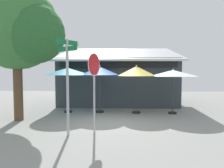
{
  "coord_description": "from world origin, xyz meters",
  "views": [
    {
      "loc": [
        0.54,
        -8.8,
        2.22
      ],
      "look_at": [
        0.1,
        1.2,
        1.6
      ],
      "focal_mm": 32.84,
      "sensor_mm": 36.0,
      "label": 1
    }
  ],
  "objects_px": {
    "street_sign_post": "(68,77)",
    "stop_sign": "(94,77)",
    "patio_umbrella_ivory_far_right": "(173,73)",
    "patio_umbrella_mustard_right": "(136,71)",
    "shade_tree": "(20,29)",
    "patio_umbrella_teal_left": "(68,72)",
    "patio_umbrella_royal_blue_center": "(100,71)"
  },
  "relations": [
    {
      "from": "patio_umbrella_teal_left",
      "to": "patio_umbrella_ivory_far_right",
      "type": "relative_size",
      "value": 1.02
    },
    {
      "from": "stop_sign",
      "to": "patio_umbrella_royal_blue_center",
      "type": "bearing_deg",
      "value": 92.99
    },
    {
      "from": "stop_sign",
      "to": "patio_umbrella_ivory_far_right",
      "type": "bearing_deg",
      "value": 44.16
    },
    {
      "from": "patio_umbrella_royal_blue_center",
      "to": "shade_tree",
      "type": "xyz_separation_m",
      "value": [
        -3.26,
        -2.03,
        1.83
      ]
    },
    {
      "from": "patio_umbrella_teal_left",
      "to": "patio_umbrella_ivory_far_right",
      "type": "xyz_separation_m",
      "value": [
        5.56,
        -0.1,
        -0.09
      ]
    },
    {
      "from": "street_sign_post",
      "to": "patio_umbrella_ivory_far_right",
      "type": "bearing_deg",
      "value": 40.69
    },
    {
      "from": "patio_umbrella_teal_left",
      "to": "stop_sign",
      "type": "bearing_deg",
      "value": -62.37
    },
    {
      "from": "patio_umbrella_ivory_far_right",
      "to": "patio_umbrella_mustard_right",
      "type": "bearing_deg",
      "value": 179.1
    },
    {
      "from": "patio_umbrella_mustard_right",
      "to": "shade_tree",
      "type": "distance_m",
      "value": 5.85
    },
    {
      "from": "street_sign_post",
      "to": "patio_umbrella_ivory_far_right",
      "type": "height_order",
      "value": "street_sign_post"
    },
    {
      "from": "stop_sign",
      "to": "shade_tree",
      "type": "relative_size",
      "value": 0.47
    },
    {
      "from": "patio_umbrella_teal_left",
      "to": "patio_umbrella_royal_blue_center",
      "type": "xyz_separation_m",
      "value": [
        1.72,
        0.07,
        0.03
      ]
    },
    {
      "from": "stop_sign",
      "to": "patio_umbrella_teal_left",
      "type": "xyz_separation_m",
      "value": [
        -1.91,
        3.65,
        0.19
      ]
    },
    {
      "from": "street_sign_post",
      "to": "shade_tree",
      "type": "bearing_deg",
      "value": 141.98
    },
    {
      "from": "street_sign_post",
      "to": "patio_umbrella_royal_blue_center",
      "type": "distance_m",
      "value": 4.11
    },
    {
      "from": "street_sign_post",
      "to": "patio_umbrella_royal_blue_center",
      "type": "height_order",
      "value": "street_sign_post"
    },
    {
      "from": "patio_umbrella_royal_blue_center",
      "to": "shade_tree",
      "type": "bearing_deg",
      "value": -148.16
    },
    {
      "from": "patio_umbrella_teal_left",
      "to": "shade_tree",
      "type": "xyz_separation_m",
      "value": [
        -1.55,
        -1.96,
        1.86
      ]
    },
    {
      "from": "patio_umbrella_teal_left",
      "to": "patio_umbrella_mustard_right",
      "type": "xyz_separation_m",
      "value": [
        3.67,
        -0.07,
        0.01
      ]
    },
    {
      "from": "patio_umbrella_ivory_far_right",
      "to": "shade_tree",
      "type": "bearing_deg",
      "value": -165.36
    },
    {
      "from": "street_sign_post",
      "to": "patio_umbrella_mustard_right",
      "type": "bearing_deg",
      "value": 56.18
    },
    {
      "from": "street_sign_post",
      "to": "stop_sign",
      "type": "distance_m",
      "value": 0.93
    },
    {
      "from": "patio_umbrella_teal_left",
      "to": "shade_tree",
      "type": "distance_m",
      "value": 3.11
    },
    {
      "from": "patio_umbrella_ivory_far_right",
      "to": "street_sign_post",
      "type": "bearing_deg",
      "value": -139.31
    },
    {
      "from": "patio_umbrella_mustard_right",
      "to": "patio_umbrella_ivory_far_right",
      "type": "distance_m",
      "value": 1.9
    },
    {
      "from": "patio_umbrella_royal_blue_center",
      "to": "patio_umbrella_ivory_far_right",
      "type": "height_order",
      "value": "patio_umbrella_royal_blue_center"
    },
    {
      "from": "street_sign_post",
      "to": "patio_umbrella_royal_blue_center",
      "type": "bearing_deg",
      "value": 80.62
    },
    {
      "from": "patio_umbrella_royal_blue_center",
      "to": "street_sign_post",
      "type": "bearing_deg",
      "value": -99.38
    },
    {
      "from": "patio_umbrella_royal_blue_center",
      "to": "shade_tree",
      "type": "relative_size",
      "value": 0.42
    },
    {
      "from": "patio_umbrella_ivory_far_right",
      "to": "stop_sign",
      "type": "bearing_deg",
      "value": -135.84
    },
    {
      "from": "patio_umbrella_teal_left",
      "to": "patio_umbrella_ivory_far_right",
      "type": "distance_m",
      "value": 5.57
    },
    {
      "from": "patio_umbrella_mustard_right",
      "to": "shade_tree",
      "type": "bearing_deg",
      "value": -160.11
    }
  ]
}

